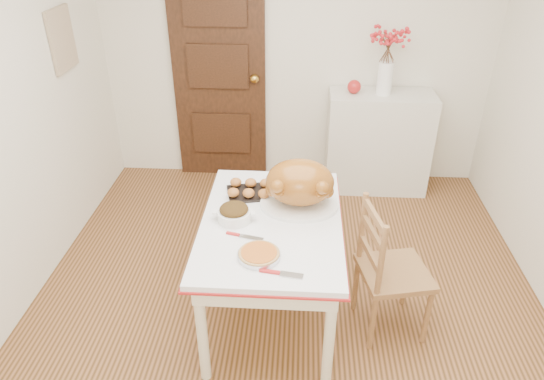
# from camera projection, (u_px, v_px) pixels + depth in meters

# --- Properties ---
(floor) EXTENTS (3.50, 4.00, 0.00)m
(floor) POSITION_uv_depth(u_px,v_px,m) (285.00, 315.00, 3.29)
(floor) COLOR #452B11
(floor) RESTS_ON ground
(wall_back) EXTENTS (3.50, 0.00, 2.50)m
(wall_back) POSITION_uv_depth(u_px,v_px,m) (296.00, 49.00, 4.38)
(wall_back) COLOR silver
(wall_back) RESTS_ON ground
(door_back) EXTENTS (0.85, 0.06, 2.06)m
(door_back) POSITION_uv_depth(u_px,v_px,m) (219.00, 73.00, 4.50)
(door_back) COLOR black
(door_back) RESTS_ON ground
(photo_board) EXTENTS (0.03, 0.35, 0.45)m
(photo_board) POSITION_uv_depth(u_px,v_px,m) (62.00, 39.00, 3.66)
(photo_board) COLOR tan
(photo_board) RESTS_ON ground
(sideboard) EXTENTS (0.93, 0.41, 0.93)m
(sideboard) POSITION_uv_depth(u_px,v_px,m) (377.00, 142.00, 4.54)
(sideboard) COLOR beige
(sideboard) RESTS_ON floor
(kitchen_table) EXTENTS (0.85, 1.24, 0.74)m
(kitchen_table) POSITION_uv_depth(u_px,v_px,m) (272.00, 269.00, 3.13)
(kitchen_table) COLOR white
(kitchen_table) RESTS_ON floor
(chair_oak) EXTENTS (0.48, 0.48, 0.91)m
(chair_oak) POSITION_uv_depth(u_px,v_px,m) (395.00, 270.00, 2.99)
(chair_oak) COLOR brown
(chair_oak) RESTS_ON floor
(berry_vase) EXTENTS (0.30, 0.30, 0.58)m
(berry_vase) POSITION_uv_depth(u_px,v_px,m) (387.00, 61.00, 4.16)
(berry_vase) COLOR white
(berry_vase) RESTS_ON sideboard
(apple) EXTENTS (0.12, 0.12, 0.12)m
(apple) POSITION_uv_depth(u_px,v_px,m) (354.00, 87.00, 4.29)
(apple) COLOR #AF1D1C
(apple) RESTS_ON sideboard
(turkey_platter) EXTENTS (0.58, 0.51, 0.31)m
(turkey_platter) POSITION_uv_depth(u_px,v_px,m) (300.00, 185.00, 2.99)
(turkey_platter) COLOR #A35E1C
(turkey_platter) RESTS_ON kitchen_table
(pumpkin_pie) EXTENTS (0.24, 0.24, 0.05)m
(pumpkin_pie) POSITION_uv_depth(u_px,v_px,m) (259.00, 254.00, 2.62)
(pumpkin_pie) COLOR #B5591C
(pumpkin_pie) RESTS_ON kitchen_table
(stuffing_dish) EXTENTS (0.30, 0.25, 0.10)m
(stuffing_dish) POSITION_uv_depth(u_px,v_px,m) (234.00, 213.00, 2.92)
(stuffing_dish) COLOR #503712
(stuffing_dish) RESTS_ON kitchen_table
(rolls_tray) EXTENTS (0.32, 0.28, 0.08)m
(rolls_tray) POSITION_uv_depth(u_px,v_px,m) (250.00, 189.00, 3.18)
(rolls_tray) COLOR #A7601F
(rolls_tray) RESTS_ON kitchen_table
(pie_server) EXTENTS (0.24, 0.10, 0.01)m
(pie_server) POSITION_uv_depth(u_px,v_px,m) (281.00, 273.00, 2.51)
(pie_server) COLOR silver
(pie_server) RESTS_ON kitchen_table
(carving_knife) EXTENTS (0.23, 0.11, 0.01)m
(carving_knife) POSITION_uv_depth(u_px,v_px,m) (245.00, 236.00, 2.79)
(carving_knife) COLOR silver
(carving_knife) RESTS_ON kitchen_table
(drinking_glass) EXTENTS (0.06, 0.06, 0.10)m
(drinking_glass) POSITION_uv_depth(u_px,v_px,m) (284.00, 177.00, 3.29)
(drinking_glass) COLOR white
(drinking_glass) RESTS_ON kitchen_table
(shaker_pair) EXTENTS (0.09, 0.05, 0.08)m
(shaker_pair) POSITION_uv_depth(u_px,v_px,m) (321.00, 180.00, 3.28)
(shaker_pair) COLOR white
(shaker_pair) RESTS_ON kitchen_table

